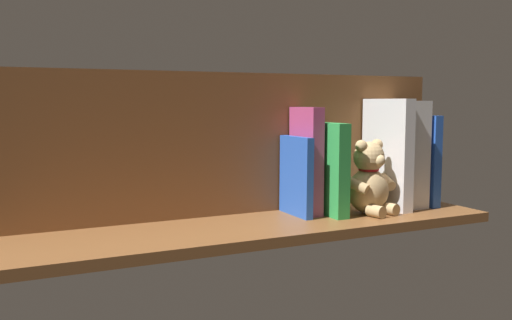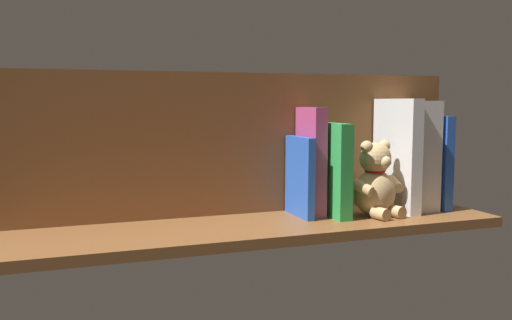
{
  "view_description": "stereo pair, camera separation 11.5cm",
  "coord_description": "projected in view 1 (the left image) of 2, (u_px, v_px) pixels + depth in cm",
  "views": [
    {
      "loc": [
        50.65,
        105.87,
        26.04
      ],
      "look_at": [
        0.0,
        0.0,
        13.65
      ],
      "focal_mm": 38.92,
      "sensor_mm": 36.0,
      "label": 1
    },
    {
      "loc": [
        40.05,
        110.32,
        26.04
      ],
      "look_at": [
        0.0,
        0.0,
        13.65
      ],
      "focal_mm": 38.92,
      "sensor_mm": 36.0,
      "label": 2
    }
  ],
  "objects": [
    {
      "name": "dictionary_thick_white",
      "position": [
        402.0,
        153.0,
        1.39
      ],
      "size": [
        6.19,
        13.95,
        26.22
      ],
      "primitive_type": "cube",
      "color": "silver",
      "rests_on": "ground_plane"
    },
    {
      "name": "ground_plane",
      "position": [
        256.0,
        228.0,
        1.2
      ],
      "size": [
        109.23,
        26.77,
        2.2
      ],
      "primitive_type": "cube",
      "color": "brown"
    },
    {
      "name": "book_2",
      "position": [
        326.0,
        168.0,
        1.28
      ],
      "size": [
        3.1,
        15.54,
        21.22
      ],
      "primitive_type": "cube",
      "color": "green",
      "rests_on": "ground_plane"
    },
    {
      "name": "book_4",
      "position": [
        296.0,
        176.0,
        1.27
      ],
      "size": [
        1.86,
        12.7,
        18.15
      ],
      "primitive_type": "cube",
      "rotation": [
        0.0,
        -0.01,
        0.0
      ],
      "color": "blue",
      "rests_on": "ground_plane"
    },
    {
      "name": "book_3",
      "position": [
        306.0,
        161.0,
        1.29
      ],
      "size": [
        2.97,
        10.93,
        24.76
      ],
      "primitive_type": "cube",
      "color": "#B23F72",
      "rests_on": "ground_plane"
    },
    {
      "name": "book_1",
      "position": [
        387.0,
        154.0,
        1.35
      ],
      "size": [
        2.98,
        16.28,
        26.72
      ],
      "primitive_type": "cube",
      "color": "silver",
      "rests_on": "ground_plane"
    },
    {
      "name": "book_0",
      "position": [
        418.0,
        160.0,
        1.41
      ],
      "size": [
        2.38,
        14.49,
        22.63
      ],
      "primitive_type": "cube",
      "color": "blue",
      "rests_on": "ground_plane"
    },
    {
      "name": "teddy_bear",
      "position": [
        369.0,
        181.0,
        1.29
      ],
      "size": [
        13.77,
        12.44,
        17.32
      ],
      "rotation": [
        0.0,
        0.0,
        0.2
      ],
      "color": "tan",
      "rests_on": "ground_plane"
    },
    {
      "name": "shelf_back_panel",
      "position": [
        235.0,
        144.0,
        1.28
      ],
      "size": [
        109.23,
        1.5,
        32.62
      ],
      "primitive_type": "cube",
      "color": "brown",
      "rests_on": "ground_plane"
    }
  ]
}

